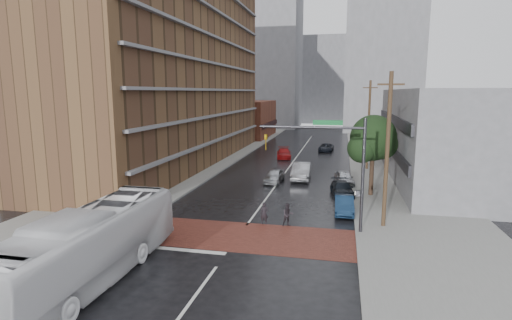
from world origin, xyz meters
The scene contains 24 objects.
ground centered at (0.00, 0.00, 0.00)m, with size 160.00×160.00×0.00m, color black.
crosswalk centered at (0.00, 0.50, 0.01)m, with size 14.00×5.00×0.02m, color brown.
sidewalk_west centered at (-11.50, 25.00, 0.07)m, with size 9.00×90.00×0.15m, color gray.
sidewalk_east centered at (11.50, 25.00, 0.07)m, with size 9.00×90.00×0.15m, color gray.
apartment_block centered at (-14.00, 24.00, 14.00)m, with size 10.00×44.00×28.00m, color brown.
storefront_west centered at (-12.00, 54.00, 3.50)m, with size 8.00×16.00×7.00m, color brown.
building_east centered at (16.50, 20.00, 4.50)m, with size 11.00×26.00×9.00m, color gray.
distant_tower_west centered at (-14.00, 78.00, 16.00)m, with size 18.00×16.00×32.00m, color gray.
distant_tower_east centered at (14.00, 72.00, 18.00)m, with size 16.00×14.00×36.00m, color gray.
distant_tower_center centered at (0.00, 95.00, 12.00)m, with size 12.00×10.00×24.00m, color gray.
street_tree centered at (8.52, 12.03, 4.73)m, with size 4.20×4.10×6.90m.
signal_mast centered at (5.85, 2.50, 4.73)m, with size 6.50×0.30×7.20m.
utility_pole_near centered at (8.80, 4.00, 5.14)m, with size 1.60×0.26×10.00m.
utility_pole_far centered at (8.80, 24.00, 5.14)m, with size 1.60×0.26×10.00m.
transit_bus centered at (-5.24, -6.71, 1.71)m, with size 2.87×12.28×3.42m, color silver.
pedestrian_a centered at (1.09, 3.00, 0.75)m, with size 0.55×0.36×1.50m, color black.
pedestrian_b centered at (2.68, 3.00, 0.77)m, with size 0.75×0.58×1.53m, color #262025.
car_travel_a centered at (-0.36, 15.56, 0.66)m, with size 1.56×3.87×1.32m, color #A7AAAF.
car_travel_b centered at (2.06, 17.51, 0.84)m, with size 1.78×5.10×1.68m, color #989A9F.
car_travel_c centered at (-1.57, 30.17, 0.65)m, with size 1.82×4.49×1.30m, color maroon.
suv_travel centered at (3.68, 37.44, 0.59)m, with size 1.95×4.22×1.17m, color black.
car_parked_near centered at (6.30, 6.71, 0.63)m, with size 1.33×3.83×1.26m, color #132945.
car_parked_mid centered at (6.13, 11.80, 0.60)m, with size 1.67×4.12×1.19m, color black.
car_parked_far centered at (6.30, 16.00, 0.66)m, with size 1.55×3.85×1.31m, color #B8BBC1.
Camera 1 is at (6.00, -22.09, 8.74)m, focal length 28.00 mm.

